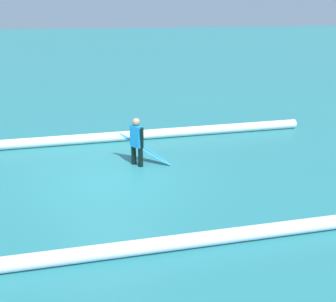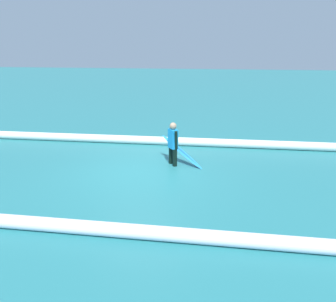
{
  "view_description": "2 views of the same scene",
  "coord_description": "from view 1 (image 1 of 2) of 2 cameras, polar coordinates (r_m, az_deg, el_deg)",
  "views": [
    {
      "loc": [
        0.12,
        10.02,
        4.44
      ],
      "look_at": [
        -1.41,
        1.36,
        1.18
      ],
      "focal_mm": 43.67,
      "sensor_mm": 36.0,
      "label": 1
    },
    {
      "loc": [
        -2.63,
        8.76,
        3.49
      ],
      "look_at": [
        -0.96,
        0.36,
        0.81
      ],
      "focal_mm": 33.98,
      "sensor_mm": 36.0,
      "label": 2
    }
  ],
  "objects": [
    {
      "name": "surfer",
      "position": [
        11.45,
        -4.39,
        1.59
      ],
      "size": [
        0.37,
        0.53,
        1.39
      ],
      "rotation": [
        0.0,
        0.0,
        2.24
      ],
      "color": "black",
      "rests_on": "ground_plane"
    },
    {
      "name": "wave_crest_midground",
      "position": [
        7.75,
        -5.75,
        -13.44
      ],
      "size": [
        16.85,
        1.16,
        0.29
      ],
      "primitive_type": "cylinder",
      "rotation": [
        0.0,
        1.57,
        0.05
      ],
      "color": "white",
      "rests_on": "ground_plane"
    },
    {
      "name": "ground_plane",
      "position": [
        10.96,
        -8.52,
        -3.78
      ],
      "size": [
        123.11,
        123.11,
        0.0
      ],
      "primitive_type": "plane",
      "color": "#26767C"
    },
    {
      "name": "wave_crest_foreground",
      "position": [
        13.65,
        -13.12,
        1.54
      ],
      "size": [
        15.94,
        1.26,
        0.32
      ],
      "primitive_type": "cylinder",
      "rotation": [
        0.0,
        1.57,
        0.06
      ],
      "color": "white",
      "rests_on": "ground_plane"
    },
    {
      "name": "surfboard",
      "position": [
        11.78,
        -3.25,
        0.28
      ],
      "size": [
        1.56,
        1.05,
        0.84
      ],
      "color": "#268CE5",
      "rests_on": "ground_plane"
    }
  ]
}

